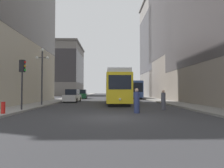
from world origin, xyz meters
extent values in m
plane|color=#303033|center=(0.00, 0.00, 0.00)|extent=(200.00, 200.00, 0.00)
cube|color=gray|center=(-7.94, 40.00, 0.07)|extent=(2.75, 120.00, 0.15)
cube|color=gray|center=(7.94, 40.00, 0.07)|extent=(2.75, 120.00, 0.15)
cube|color=black|center=(0.89, 13.81, 0.17)|extent=(2.29, 12.71, 0.35)
cube|color=yellow|center=(0.89, 13.81, 1.90)|extent=(2.68, 13.81, 3.10)
cube|color=black|center=(0.89, 13.81, 2.60)|extent=(2.71, 13.26, 1.08)
cube|color=silver|center=(0.89, 13.81, 3.67)|extent=(2.47, 13.54, 0.44)
cube|color=black|center=(0.94, 6.94, 2.44)|extent=(2.21, 0.09, 1.40)
sphere|color=#F2EACC|center=(0.94, 6.87, 0.80)|extent=(0.24, 0.24, 0.24)
cube|color=black|center=(4.84, 29.17, 0.17)|extent=(2.54, 11.25, 0.35)
cube|color=#334C8C|center=(4.84, 29.17, 1.90)|extent=(2.95, 12.24, 3.10)
cube|color=black|center=(4.84, 29.17, 2.44)|extent=(2.97, 11.75, 1.30)
cube|color=black|center=(5.04, 23.12, 2.21)|extent=(2.31, 0.15, 1.71)
cylinder|color=black|center=(-6.06, 25.53, 0.32)|extent=(0.21, 0.65, 0.64)
cylinder|color=black|center=(-6.18, 28.20, 0.32)|extent=(0.21, 0.65, 0.64)
cylinder|color=black|center=(-4.35, 25.60, 0.32)|extent=(0.21, 0.65, 0.64)
cylinder|color=black|center=(-4.47, 28.27, 0.32)|extent=(0.21, 0.65, 0.64)
cube|color=#14512D|center=(-5.27, 26.90, 0.60)|extent=(1.99, 4.38, 0.84)
cube|color=black|center=(-5.27, 27.01, 1.42)|extent=(1.69, 2.44, 0.80)
cylinder|color=black|center=(-6.17, 14.91, 0.32)|extent=(0.20, 0.65, 0.64)
cylinder|color=black|center=(-6.07, 17.69, 0.32)|extent=(0.20, 0.65, 0.64)
cylinder|color=black|center=(-4.47, 14.85, 0.32)|extent=(0.20, 0.65, 0.64)
cylinder|color=black|center=(-4.36, 17.63, 0.32)|extent=(0.20, 0.65, 0.64)
cube|color=silver|center=(-5.27, 16.27, 0.60)|extent=(1.97, 4.55, 0.84)
cube|color=black|center=(-5.26, 16.38, 1.42)|extent=(1.68, 2.52, 0.80)
cylinder|color=navy|center=(1.85, 2.33, 0.77)|extent=(0.40, 0.40, 1.54)
sphere|color=tan|center=(1.85, 2.33, 1.67)|extent=(0.28, 0.28, 0.28)
cylinder|color=#4C4C56|center=(4.50, 4.70, 0.72)|extent=(0.38, 0.38, 1.45)
sphere|color=tan|center=(4.50, 4.70, 1.56)|extent=(0.26, 0.26, 0.26)
cylinder|color=#232328|center=(-6.97, 3.56, 2.09)|extent=(0.12, 0.12, 3.88)
cube|color=black|center=(-6.97, 3.56, 3.56)|extent=(0.36, 0.36, 0.95)
sphere|color=red|center=(-6.77, 3.56, 3.86)|extent=(0.18, 0.18, 0.18)
sphere|color=gold|center=(-6.77, 3.56, 3.56)|extent=(0.18, 0.18, 0.18)
sphere|color=green|center=(-6.77, 3.56, 3.25)|extent=(0.18, 0.18, 0.18)
cylinder|color=#333338|center=(-7.17, 8.83, 2.97)|extent=(0.16, 0.16, 5.64)
sphere|color=white|center=(-7.17, 8.83, 5.95)|extent=(0.36, 0.36, 0.36)
sphere|color=white|center=(-7.72, 8.83, 5.11)|extent=(0.31, 0.31, 0.31)
sphere|color=white|center=(-6.62, 8.83, 5.11)|extent=(0.31, 0.31, 0.31)
cube|color=#333338|center=(-7.17, 8.83, 5.11)|extent=(1.10, 0.06, 0.06)
cylinder|color=red|center=(-7.06, 1.03, 0.53)|extent=(0.26, 0.26, 0.75)
cube|color=slate|center=(-14.82, 54.26, 8.24)|extent=(11.02, 18.33, 16.48)
cube|color=#383538|center=(-14.82, 54.26, 9.06)|extent=(11.06, 18.37, 9.89)
cube|color=#5F5B56|center=(-14.82, 54.26, 16.73)|extent=(11.62, 18.93, 0.50)
cube|color=slate|center=(15.78, 24.28, 15.25)|extent=(12.92, 15.76, 30.50)
cube|color=#3D3838|center=(15.78, 24.28, 16.77)|extent=(12.96, 15.80, 18.30)
cube|color=gray|center=(17.17, 36.80, 12.17)|extent=(15.71, 14.54, 24.34)
cube|color=#423F43|center=(17.17, 36.80, 13.39)|extent=(15.75, 14.58, 14.60)
cube|color=slate|center=(17.17, 36.80, 24.59)|extent=(16.31, 15.14, 0.50)
camera|label=1|loc=(-0.33, -11.79, 1.64)|focal=31.16mm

